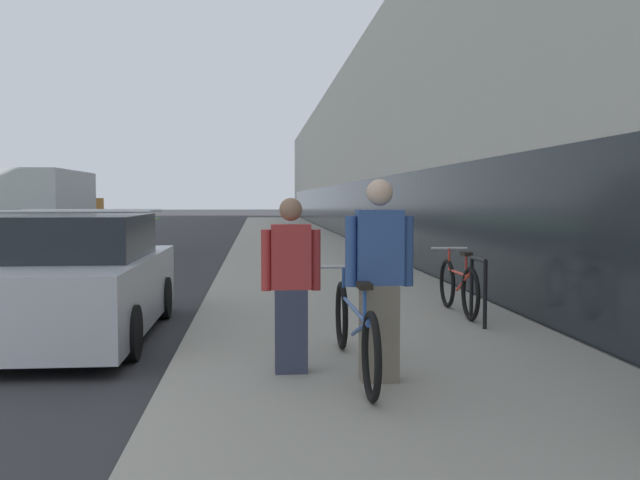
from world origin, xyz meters
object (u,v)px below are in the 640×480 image
person_rider (379,280)px  tandem_bicycle (354,330)px  parked_sedan_curbside (84,281)px  person_bystander (291,285)px  moving_truck (48,212)px  bike_rack_hoop (478,284)px  cruiser_bike_nearest (458,287)px

person_rider → tandem_bicycle: bearing=116.3°
tandem_bicycle → parked_sedan_curbside: bearing=138.9°
tandem_bicycle → person_bystander: 0.71m
moving_truck → tandem_bicycle: bearing=-65.8°
parked_sedan_curbside → moving_truck: moving_truck is taller
bike_rack_hoop → person_bystander: bearing=-137.7°
parked_sedan_curbside → bike_rack_hoop: bearing=-4.5°
person_rider → person_bystander: 0.83m
moving_truck → cruiser_bike_nearest: bearing=-55.2°
bike_rack_hoop → moving_truck: (-9.19, 14.09, 0.64)m
bike_rack_hoop → parked_sedan_curbside: (-4.86, 0.38, 0.04)m
person_bystander → cruiser_bike_nearest: (2.43, 3.08, -0.42)m
person_rider → person_bystander: bearing=153.4°
person_bystander → moving_truck: moving_truck is taller
tandem_bicycle → person_rider: person_rider is taller
tandem_bicycle → person_bystander: bearing=176.9°
tandem_bicycle → person_rider: 0.62m
bike_rack_hoop → moving_truck: moving_truck is taller
person_rider → moving_truck: bearing=114.2°
tandem_bicycle → bike_rack_hoop: size_ratio=3.14×
tandem_bicycle → moving_truck: (-7.34, 16.33, 0.77)m
person_rider → moving_truck: size_ratio=0.27×
person_bystander → moving_truck: bearing=112.5°
cruiser_bike_nearest → moving_truck: moving_truck is taller
bike_rack_hoop → cruiser_bike_nearest: (-0.00, 0.87, -0.14)m
cruiser_bike_nearest → parked_sedan_curbside: size_ratio=0.41×
person_bystander → bike_rack_hoop: size_ratio=1.87×
parked_sedan_curbside → moving_truck: bearing=107.5°
person_rider → bike_rack_hoop: bearing=56.8°
tandem_bicycle → parked_sedan_curbside: (-3.00, 2.62, 0.17)m
person_rider → moving_truck: 18.28m
bike_rack_hoop → parked_sedan_curbside: size_ratio=0.19×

